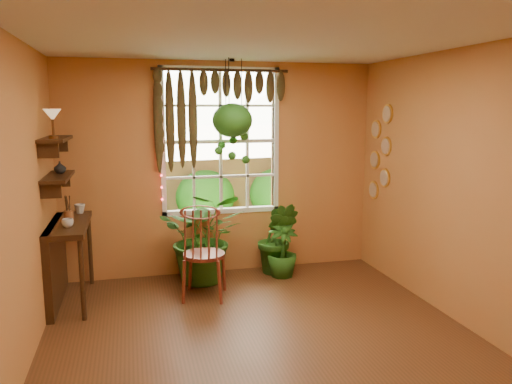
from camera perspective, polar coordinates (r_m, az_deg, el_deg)
floor at (r=4.66m, az=1.39°, el=-17.47°), size 4.50×4.50×0.00m
ceiling at (r=4.19m, az=1.54°, el=17.52°), size 4.50×4.50×0.00m
wall_back at (r=6.40m, az=-4.00°, el=2.63°), size 4.00×0.00×4.00m
wall_left at (r=4.17m, az=-26.10°, el=-2.07°), size 0.00×4.50×4.50m
wall_right at (r=5.13m, az=23.50°, el=0.15°), size 0.00×4.50×4.50m
window at (r=6.39m, az=-4.08°, el=5.78°), size 1.52×0.10×1.86m
valance_vine at (r=6.25m, az=-4.72°, el=10.98°), size 1.70×0.12×1.10m
string_lights at (r=6.21m, az=-10.89°, el=5.98°), size 0.03×0.03×1.54m
wall_plates at (r=6.59m, az=13.97°, el=4.33°), size 0.04×0.32×1.10m
counter_ledge at (r=5.87m, az=-21.50°, el=-6.62°), size 0.40×1.20×0.90m
shelf_lower at (r=5.69m, az=-21.68°, el=1.63°), size 0.25×0.90×0.04m
shelf_upper at (r=5.66m, az=-21.93°, el=5.64°), size 0.25×0.90×0.04m
backyard at (r=10.99m, az=-7.08°, el=5.13°), size 14.00×10.00×12.00m
windsor_chair at (r=5.67m, az=-5.99°, el=-8.50°), size 0.59×0.61×1.26m
potted_plant_left at (r=6.15m, az=-5.89°, el=-5.08°), size 1.19×1.09×1.14m
potted_plant_mid at (r=6.45m, az=2.48°, el=-5.27°), size 0.63×0.58×0.94m
potted_plant_right at (r=6.37m, az=3.00°, el=-6.60°), size 0.46×0.46×0.70m
hanging_basket at (r=6.08m, az=-2.72°, el=7.84°), size 0.48×0.48×1.26m
cup_a at (r=5.52m, az=-20.73°, el=-3.34°), size 0.13×0.13×0.09m
cup_b at (r=6.19m, az=-19.49°, el=-1.82°), size 0.12×0.12×0.11m
brush_jar at (r=5.78m, az=-20.67°, el=-1.79°), size 0.10×0.10×0.36m
shelf_vase at (r=5.83m, az=-21.50°, el=2.64°), size 0.14×0.14×0.13m
tiffany_lamp at (r=5.42m, az=-22.25°, el=7.97°), size 0.18×0.18×0.29m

